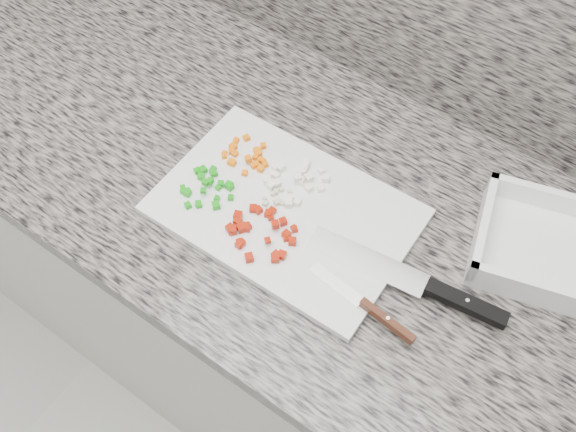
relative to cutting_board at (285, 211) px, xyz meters
The scene contains 11 objects.
cabinet 0.48m from the cutting_board, 141.22° to the left, with size 3.92×0.62×0.86m, color silver.
countertop 0.09m from the cutting_board, 141.22° to the left, with size 3.96×0.64×0.04m, color slate.
cutting_board is the anchor object (origin of this frame).
carrot_pile 0.12m from the cutting_board, 156.73° to the left, with size 0.08×0.08×0.02m.
onion_pile 0.06m from the cutting_board, 110.75° to the left, with size 0.10×0.10×0.02m.
green_pepper_pile 0.13m from the cutting_board, 161.45° to the right, with size 0.09×0.09×0.02m.
red_pepper_pile 0.07m from the cutting_board, 95.52° to the right, with size 0.12×0.11×0.02m.
garlic_pile 0.02m from the cutting_board, 167.14° to the left, with size 0.05×0.05×0.01m.
chef_knife 0.26m from the cutting_board, ahead, with size 0.32×0.07×0.02m.
paring_knife 0.23m from the cutting_board, 19.75° to the right, with size 0.19×0.04×0.02m.
tray 0.43m from the cutting_board, 23.72° to the left, with size 0.30×0.25×0.05m.
Camera 1 is at (0.41, 0.91, 1.77)m, focal length 40.00 mm.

